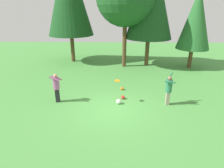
% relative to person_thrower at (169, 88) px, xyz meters
% --- Properties ---
extents(ground_plane, '(40.00, 40.00, 0.00)m').
position_rel_person_thrower_xyz_m(ground_plane, '(-3.00, -0.64, -0.97)').
color(ground_plane, '#4C9342').
extents(person_thrower, '(0.57, 0.51, 1.80)m').
position_rel_person_thrower_xyz_m(person_thrower, '(0.00, 0.00, 0.00)').
color(person_thrower, gray).
rests_on(person_thrower, ground_plane).
extents(person_catcher, '(0.56, 0.49, 1.65)m').
position_rel_person_thrower_xyz_m(person_catcher, '(-6.05, 0.19, 0.00)').
color(person_catcher, black).
rests_on(person_catcher, ground_plane).
extents(frisbee, '(0.37, 0.37, 0.05)m').
position_rel_person_thrower_xyz_m(frisbee, '(-2.73, 0.16, 0.33)').
color(frisbee, orange).
extents(ball_orange, '(0.21, 0.21, 0.21)m').
position_rel_person_thrower_xyz_m(ball_orange, '(-2.41, 1.91, -0.87)').
color(ball_orange, orange).
rests_on(ball_orange, ground_plane).
extents(ball_red, '(0.22, 0.22, 0.22)m').
position_rel_person_thrower_xyz_m(ball_red, '(-2.39, 0.61, -0.86)').
color(ball_red, red).
rests_on(ball_red, ground_plane).
extents(ball_white, '(0.28, 0.28, 0.28)m').
position_rel_person_thrower_xyz_m(ball_white, '(-2.65, 0.00, -0.83)').
color(ball_white, white).
rests_on(ball_white, ground_plane).
extents(tree_far_right, '(2.69, 2.69, 6.43)m').
position_rel_person_thrower_xyz_m(tree_far_right, '(3.55, 7.00, 3.04)').
color(tree_far_right, brown).
rests_on(tree_far_right, ground_plane).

